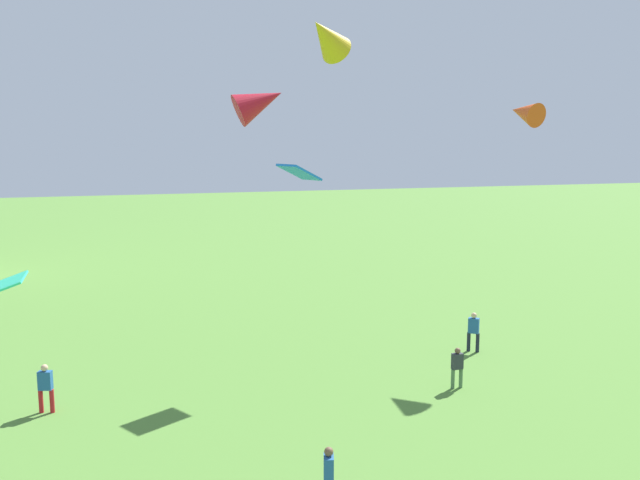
{
  "coord_description": "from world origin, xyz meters",
  "views": [
    {
      "loc": [
        -4.97,
        -7.39,
        9.55
      ],
      "look_at": [
        2.52,
        15.17,
        6.07
      ],
      "focal_mm": 37.43,
      "sensor_mm": 36.0,
      "label": 1
    }
  ],
  "objects_px": {
    "person_3": "(329,474)",
    "kite_flying_1": "(299,172)",
    "kite_flying_3": "(260,102)",
    "kite_flying_4": "(326,37)",
    "kite_flying_7": "(524,113)",
    "person_0": "(457,365)",
    "person_1": "(473,330)",
    "person_2": "(45,385)",
    "kite_flying_0": "(6,284)"
  },
  "relations": [
    {
      "from": "person_0",
      "to": "kite_flying_7",
      "type": "bearing_deg",
      "value": -143.16
    },
    {
      "from": "person_1",
      "to": "kite_flying_0",
      "type": "distance_m",
      "value": 19.82
    },
    {
      "from": "person_0",
      "to": "person_3",
      "type": "distance_m",
      "value": 10.16
    },
    {
      "from": "kite_flying_3",
      "to": "kite_flying_7",
      "type": "xyz_separation_m",
      "value": [
        13.33,
        3.65,
        -0.03
      ]
    },
    {
      "from": "kite_flying_1",
      "to": "person_0",
      "type": "bearing_deg",
      "value": -71.02
    },
    {
      "from": "kite_flying_4",
      "to": "kite_flying_7",
      "type": "relative_size",
      "value": 1.01
    },
    {
      "from": "kite_flying_3",
      "to": "kite_flying_4",
      "type": "height_order",
      "value": "kite_flying_4"
    },
    {
      "from": "person_1",
      "to": "kite_flying_4",
      "type": "distance_m",
      "value": 16.16
    },
    {
      "from": "person_0",
      "to": "person_2",
      "type": "bearing_deg",
      "value": -10.85
    },
    {
      "from": "person_3",
      "to": "person_2",
      "type": "bearing_deg",
      "value": -122.73
    },
    {
      "from": "kite_flying_1",
      "to": "kite_flying_0",
      "type": "bearing_deg",
      "value": 177.08
    },
    {
      "from": "person_2",
      "to": "kite_flying_1",
      "type": "height_order",
      "value": "kite_flying_1"
    },
    {
      "from": "person_1",
      "to": "person_3",
      "type": "bearing_deg",
      "value": 84.46
    },
    {
      "from": "person_1",
      "to": "person_2",
      "type": "xyz_separation_m",
      "value": [
        -18.17,
        -1.36,
        -0.03
      ]
    },
    {
      "from": "person_1",
      "to": "person_2",
      "type": "bearing_deg",
      "value": 44.14
    },
    {
      "from": "person_1",
      "to": "kite_flying_0",
      "type": "height_order",
      "value": "kite_flying_0"
    },
    {
      "from": "kite_flying_0",
      "to": "person_0",
      "type": "bearing_deg",
      "value": -162.42
    },
    {
      "from": "kite_flying_0",
      "to": "person_1",
      "type": "bearing_deg",
      "value": -151.32
    },
    {
      "from": "person_1",
      "to": "kite_flying_4",
      "type": "relative_size",
      "value": 0.94
    },
    {
      "from": "kite_flying_1",
      "to": "kite_flying_7",
      "type": "bearing_deg",
      "value": -28.8
    },
    {
      "from": "kite_flying_1",
      "to": "kite_flying_7",
      "type": "xyz_separation_m",
      "value": [
        10.83,
        -0.01,
        2.6
      ]
    },
    {
      "from": "person_2",
      "to": "person_3",
      "type": "xyz_separation_m",
      "value": [
        7.47,
        -9.19,
        -0.03
      ]
    },
    {
      "from": "person_1",
      "to": "kite_flying_0",
      "type": "bearing_deg",
      "value": 53.18
    },
    {
      "from": "person_0",
      "to": "kite_flying_4",
      "type": "distance_m",
      "value": 13.56
    },
    {
      "from": "kite_flying_4",
      "to": "kite_flying_7",
      "type": "bearing_deg",
      "value": 80.89
    },
    {
      "from": "person_0",
      "to": "kite_flying_0",
      "type": "bearing_deg",
      "value": 0.71
    },
    {
      "from": "kite_flying_3",
      "to": "kite_flying_7",
      "type": "relative_size",
      "value": 1.07
    },
    {
      "from": "kite_flying_7",
      "to": "kite_flying_4",
      "type": "bearing_deg",
      "value": 21.11
    },
    {
      "from": "person_0",
      "to": "kite_flying_0",
      "type": "distance_m",
      "value": 16.39
    },
    {
      "from": "person_1",
      "to": "person_3",
      "type": "xyz_separation_m",
      "value": [
        -10.7,
        -10.54,
        -0.06
      ]
    },
    {
      "from": "person_2",
      "to": "kite_flying_3",
      "type": "height_order",
      "value": "kite_flying_3"
    },
    {
      "from": "person_2",
      "to": "kite_flying_3",
      "type": "xyz_separation_m",
      "value": [
        7.57,
        -1.56,
        9.94
      ]
    },
    {
      "from": "person_3",
      "to": "kite_flying_7",
      "type": "relative_size",
      "value": 0.9
    },
    {
      "from": "person_1",
      "to": "kite_flying_7",
      "type": "xyz_separation_m",
      "value": [
        2.73,
        0.73,
        9.88
      ]
    },
    {
      "from": "person_2",
      "to": "kite_flying_1",
      "type": "distance_m",
      "value": 12.62
    },
    {
      "from": "kite_flying_1",
      "to": "kite_flying_3",
      "type": "xyz_separation_m",
      "value": [
        -2.5,
        -3.66,
        2.63
      ]
    },
    {
      "from": "person_3",
      "to": "kite_flying_3",
      "type": "bearing_deg",
      "value": -162.55
    },
    {
      "from": "kite_flying_3",
      "to": "person_1",
      "type": "bearing_deg",
      "value": -70.66
    },
    {
      "from": "person_0",
      "to": "kite_flying_7",
      "type": "height_order",
      "value": "kite_flying_7"
    },
    {
      "from": "kite_flying_3",
      "to": "kite_flying_4",
      "type": "xyz_separation_m",
      "value": [
        1.32,
        -3.26,
        1.78
      ]
    },
    {
      "from": "person_1",
      "to": "person_2",
      "type": "height_order",
      "value": "person_1"
    },
    {
      "from": "person_0",
      "to": "kite_flying_3",
      "type": "height_order",
      "value": "kite_flying_3"
    },
    {
      "from": "person_1",
      "to": "kite_flying_7",
      "type": "distance_m",
      "value": 10.28
    },
    {
      "from": "person_1",
      "to": "person_3",
      "type": "distance_m",
      "value": 15.02
    },
    {
      "from": "person_3",
      "to": "kite_flying_1",
      "type": "xyz_separation_m",
      "value": [
        2.6,
        11.28,
        7.34
      ]
    },
    {
      "from": "person_0",
      "to": "person_3",
      "type": "relative_size",
      "value": 0.94
    },
    {
      "from": "kite_flying_4",
      "to": "kite_flying_7",
      "type": "xyz_separation_m",
      "value": [
        12.02,
        6.91,
        -1.81
      ]
    },
    {
      "from": "person_1",
      "to": "kite_flying_1",
      "type": "xyz_separation_m",
      "value": [
        -8.1,
        0.74,
        7.28
      ]
    },
    {
      "from": "person_3",
      "to": "kite_flying_4",
      "type": "xyz_separation_m",
      "value": [
        1.41,
        4.36,
        11.75
      ]
    },
    {
      "from": "person_0",
      "to": "kite_flying_4",
      "type": "xyz_separation_m",
      "value": [
        -6.23,
        -2.33,
        11.81
      ]
    }
  ]
}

